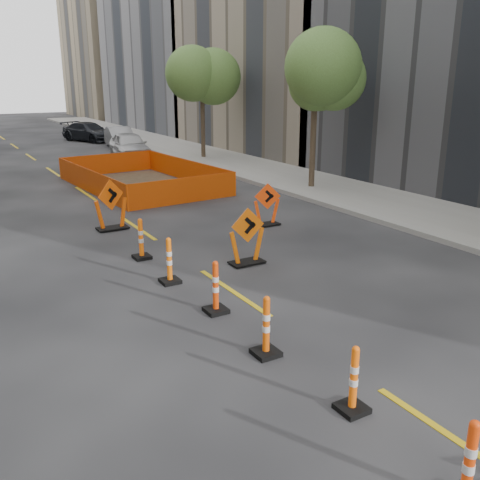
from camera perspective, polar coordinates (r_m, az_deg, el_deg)
ground_plane at (r=8.98m, az=12.45°, el=-13.86°), size 140.00×140.00×0.00m
sidewalk_right at (r=23.13m, az=8.77°, el=5.68°), size 4.00×90.00×0.15m
bld_right_c at (r=36.99m, az=7.28°, el=20.71°), size 12.00×16.00×14.00m
bld_right_d at (r=51.21m, az=-4.83°, el=23.09°), size 12.00×18.00×20.00m
bld_right_e at (r=68.01m, az=-12.02°, el=19.60°), size 12.00×14.00×16.00m
tree_r_b at (r=22.32m, az=8.06°, el=16.82°), size 2.80×2.80×5.95m
tree_r_c at (r=30.79m, az=-4.09°, el=16.95°), size 2.80×2.80×5.95m
channelizer_1 at (r=6.72m, az=23.25°, el=-21.11°), size 0.43×0.43×1.10m
channelizer_2 at (r=7.86m, az=12.05°, el=-14.30°), size 0.40×0.40×1.03m
channelizer_3 at (r=9.09m, az=2.82°, el=-9.14°), size 0.43×0.43×1.08m
channelizer_4 at (r=10.67m, az=-2.62°, el=-5.02°), size 0.43×0.43×1.09m
channelizer_5 at (r=12.28m, az=-7.56°, el=-2.17°), size 0.43×0.43×1.09m
channelizer_6 at (r=14.04m, az=-10.52°, el=0.14°), size 0.43×0.43×1.08m
chevron_sign_left at (r=16.88m, az=-13.60°, el=3.67°), size 1.21×0.97×1.58m
chevron_sign_center at (r=13.35m, az=0.74°, el=0.41°), size 1.03×0.68×1.47m
chevron_sign_right at (r=16.90m, az=2.88°, el=3.80°), size 1.05×0.85×1.37m
safety_fence at (r=23.51m, az=-10.53°, el=6.79°), size 5.08×8.05×0.97m
parked_car_near at (r=31.80m, az=-11.72°, el=9.84°), size 2.34×4.63×1.51m
parked_car_mid at (r=36.78m, az=-12.68°, el=10.61°), size 2.02×4.36×1.38m
parked_car_far at (r=41.40m, az=-15.81°, el=11.04°), size 3.58×5.04×1.35m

